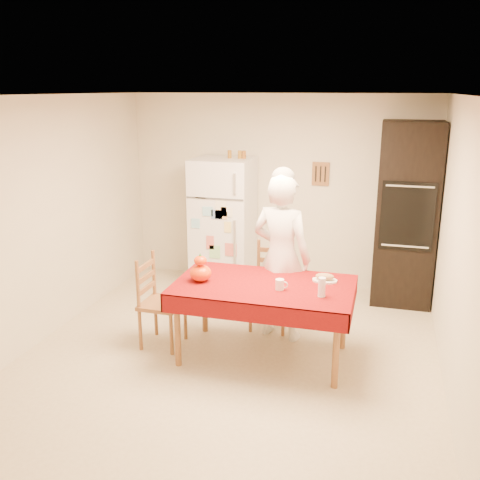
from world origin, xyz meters
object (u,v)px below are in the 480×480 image
at_px(refrigerator, 223,223).
at_px(bread_plate, 325,280).
at_px(oven_cabinet, 406,215).
at_px(coffee_mug, 280,284).
at_px(dining_table, 264,291).
at_px(chair_far, 272,282).
at_px(pumpkin_lower, 201,273).
at_px(chair_left, 156,298).
at_px(wine_glass, 322,287).
at_px(seated_woman, 281,257).

bearing_deg(refrigerator, bread_plate, -46.39).
relative_size(refrigerator, oven_cabinet, 0.77).
bearing_deg(coffee_mug, oven_cabinet, 60.00).
height_order(dining_table, chair_far, chair_far).
bearing_deg(bread_plate, pumpkin_lower, -165.24).
height_order(chair_left, wine_glass, chair_left).
height_order(dining_table, seated_woman, seated_woman).
bearing_deg(seated_woman, oven_cabinet, -118.47).
height_order(coffee_mug, bread_plate, coffee_mug).
bearing_deg(oven_cabinet, dining_table, -125.11).
distance_m(dining_table, coffee_mug, 0.24).
distance_m(coffee_mug, bread_plate, 0.50).
bearing_deg(refrigerator, chair_left, -94.52).
bearing_deg(oven_cabinet, seated_woman, -132.49).
bearing_deg(bread_plate, dining_table, -157.64).
bearing_deg(wine_glass, oven_cabinet, 69.91).
xyz_separation_m(coffee_mug, bread_plate, (0.38, 0.33, -0.04)).
relative_size(refrigerator, seated_woman, 0.97).
bearing_deg(pumpkin_lower, oven_cabinet, 45.35).
distance_m(refrigerator, pumpkin_lower, 1.93).
relative_size(chair_far, coffee_mug, 9.50).
bearing_deg(chair_left, refrigerator, -3.19).
xyz_separation_m(oven_cabinet, pumpkin_lower, (-1.92, -1.95, -0.26)).
relative_size(oven_cabinet, coffee_mug, 22.00).
bearing_deg(coffee_mug, pumpkin_lower, 178.09).
bearing_deg(pumpkin_lower, chair_left, 173.53).
xyz_separation_m(oven_cabinet, wine_glass, (-0.74, -2.03, -0.25)).
xyz_separation_m(dining_table, coffee_mug, (0.17, -0.11, 0.12)).
distance_m(wine_glass, bread_plate, 0.40).
relative_size(chair_far, chair_left, 1.00).
xyz_separation_m(wine_glass, bread_plate, (-0.02, 0.39, -0.08)).
bearing_deg(chair_left, chair_far, -52.49).
xyz_separation_m(chair_far, seated_woman, (0.14, -0.23, 0.37)).
relative_size(dining_table, bread_plate, 7.08).
height_order(dining_table, chair_left, chair_left).
bearing_deg(chair_far, chair_left, -143.27).
bearing_deg(pumpkin_lower, wine_glass, -4.32).
bearing_deg(bread_plate, refrigerator, 133.61).
height_order(chair_far, chair_left, same).
height_order(refrigerator, bread_plate, refrigerator).
relative_size(chair_far, wine_glass, 5.40).
distance_m(chair_far, chair_left, 1.28).
height_order(oven_cabinet, chair_left, oven_cabinet).
relative_size(refrigerator, dining_table, 1.00).
bearing_deg(chair_left, bread_plate, -80.17).
distance_m(oven_cabinet, chair_far, 1.89).
relative_size(refrigerator, bread_plate, 7.08).
distance_m(refrigerator, chair_left, 1.88).
bearing_deg(chair_left, pumpkin_lower, -95.14).
bearing_deg(coffee_mug, dining_table, 148.70).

